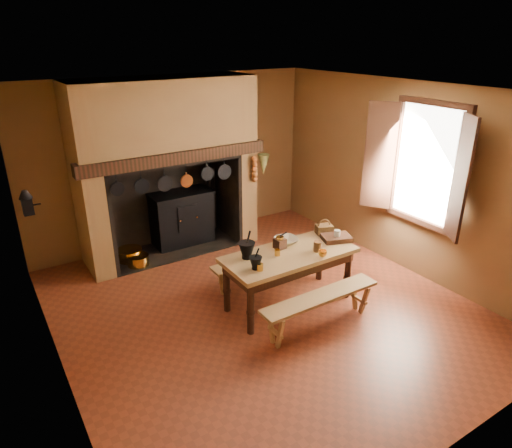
{
  "coord_description": "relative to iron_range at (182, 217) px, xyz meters",
  "views": [
    {
      "loc": [
        -2.87,
        -4.32,
        3.39
      ],
      "look_at": [
        0.08,
        0.3,
        1.09
      ],
      "focal_mm": 32.0,
      "sensor_mm": 36.0,
      "label": 1
    }
  ],
  "objects": [
    {
      "name": "wall_coffee_mill",
      "position": [
        -2.38,
        -0.9,
        1.03
      ],
      "size": [
        0.23,
        0.16,
        0.31
      ],
      "color": "black",
      "rests_on": "wall_left"
    },
    {
      "name": "bench_back",
      "position": [
        0.39,
        -1.92,
        -0.15
      ],
      "size": [
        1.58,
        0.28,
        0.44
      ],
      "color": "#A5864C",
      "rests_on": "floor"
    },
    {
      "name": "work_table",
      "position": [
        0.39,
        -2.54,
        0.16
      ],
      "size": [
        1.76,
        0.78,
        0.76
      ],
      "color": "#A5864C",
      "rests_on": "floor"
    },
    {
      "name": "wall_front",
      "position": [
        0.04,
        -5.2,
        0.92
      ],
      "size": [
        5.0,
        0.02,
        2.8
      ],
      "primitive_type": "cube",
      "color": "brown",
      "rests_on": "floor"
    },
    {
      "name": "onion_string",
      "position": [
        1.04,
        -0.66,
        0.85
      ],
      "size": [
        0.12,
        0.1,
        0.46
      ],
      "primitive_type": null,
      "color": "#AA5B1F",
      "rests_on": "chimney_breast"
    },
    {
      "name": "floor",
      "position": [
        0.04,
        -2.45,
        -0.48
      ],
      "size": [
        5.5,
        5.5,
        0.0
      ],
      "primitive_type": "plane",
      "color": "maroon",
      "rests_on": "ground"
    },
    {
      "name": "hearth_pans",
      "position": [
        -1.01,
        -0.23,
        -0.39
      ],
      "size": [
        0.51,
        0.62,
        0.2
      ],
      "color": "gold",
      "rests_on": "floor"
    },
    {
      "name": "back_wall",
      "position": [
        0.04,
        0.3,
        0.92
      ],
      "size": [
        5.0,
        0.02,
        2.8
      ],
      "primitive_type": "cube",
      "color": "brown",
      "rests_on": "floor"
    },
    {
      "name": "wall_right",
      "position": [
        2.54,
        -2.45,
        0.92
      ],
      "size": [
        0.02,
        5.5,
        2.8
      ],
      "primitive_type": "cube",
      "color": "brown",
      "rests_on": "floor"
    },
    {
      "name": "hanging_pans",
      "position": [
        -0.3,
        -0.64,
        0.88
      ],
      "size": [
        1.92,
        0.29,
        0.27
      ],
      "color": "black",
      "rests_on": "chimney_breast"
    },
    {
      "name": "glass_jar",
      "position": [
        1.17,
        -2.57,
        0.35
      ],
      "size": [
        0.11,
        0.11,
        0.15
      ],
      "primitive_type": "cylinder",
      "rotation": [
        0.0,
        0.0,
        -0.38
      ],
      "color": "beige",
      "rests_on": "work_table"
    },
    {
      "name": "brass_mug_b",
      "position": [
        0.21,
        -2.51,
        0.32
      ],
      "size": [
        0.08,
        0.08,
        0.08
      ],
      "primitive_type": "cylinder",
      "rotation": [
        0.0,
        0.0,
        0.13
      ],
      "color": "gold",
      "rests_on": "work_table"
    },
    {
      "name": "ceiling",
      "position": [
        0.04,
        -2.45,
        2.32
      ],
      "size": [
        5.5,
        5.5,
        0.0
      ],
      "primitive_type": "plane",
      "rotation": [
        3.14,
        0.0,
        0.0
      ],
      "color": "silver",
      "rests_on": "back_wall"
    },
    {
      "name": "window",
      "position": [
        2.39,
        -2.85,
        1.22
      ],
      "size": [
        0.39,
        1.75,
        1.76
      ],
      "color": "white",
      "rests_on": "wall_right"
    },
    {
      "name": "coffee_grinder",
      "position": [
        0.37,
        -2.35,
        0.36
      ],
      "size": [
        0.19,
        0.15,
        0.21
      ],
      "rotation": [
        0.0,
        0.0,
        0.09
      ],
      "color": "#321A10",
      "rests_on": "work_table"
    },
    {
      "name": "bench_front",
      "position": [
        0.39,
        -3.19,
        -0.14
      ],
      "size": [
        1.64,
        0.29,
        0.46
      ],
      "color": "#A5864C",
      "rests_on": "floor"
    },
    {
      "name": "wooden_tray",
      "position": [
        1.17,
        -2.56,
        0.31
      ],
      "size": [
        0.46,
        0.39,
        0.07
      ],
      "primitive_type": "cube",
      "rotation": [
        0.0,
        0.0,
        -0.34
      ],
      "color": "#321A10",
      "rests_on": "work_table"
    },
    {
      "name": "wicker_basket",
      "position": [
        1.17,
        -2.3,
        0.35
      ],
      "size": [
        0.27,
        0.23,
        0.22
      ],
      "rotation": [
        0.0,
        0.0,
        -0.33
      ],
      "color": "#4A3016",
      "rests_on": "work_table"
    },
    {
      "name": "brass_mug_a",
      "position": [
        -0.19,
        -2.73,
        0.32
      ],
      "size": [
        0.08,
        0.08,
        0.09
      ],
      "primitive_type": "cylinder",
      "rotation": [
        0.0,
        0.0,
        -0.08
      ],
      "color": "gold",
      "rests_on": "work_table"
    },
    {
      "name": "wall_left",
      "position": [
        -2.46,
        -2.45,
        0.92
      ],
      "size": [
        0.02,
        5.5,
        2.8
      ],
      "primitive_type": "cube",
      "color": "brown",
      "rests_on": "floor"
    },
    {
      "name": "herb_bunch",
      "position": [
        1.22,
        -0.66,
        0.9
      ],
      "size": [
        0.2,
        0.2,
        0.35
      ],
      "primitive_type": "cone",
      "rotation": [
        3.14,
        0.0,
        0.0
      ],
      "color": "brown",
      "rests_on": "chimney_breast"
    },
    {
      "name": "mixing_bowl",
      "position": [
        0.53,
        -2.28,
        0.32
      ],
      "size": [
        0.34,
        0.34,
        0.08
      ],
      "primitive_type": "imported",
      "rotation": [
        0.0,
        0.0,
        -0.11
      ],
      "color": "beige",
      "rests_on": "work_table"
    },
    {
      "name": "brass_cup",
      "position": [
        0.68,
        -2.85,
        0.32
      ],
      "size": [
        0.14,
        0.14,
        0.09
      ],
      "primitive_type": "imported",
      "rotation": [
        0.0,
        0.0,
        -0.35
      ],
      "color": "gold",
      "rests_on": "work_table"
    },
    {
      "name": "mortar_large",
      "position": [
        -0.15,
        -2.37,
        0.4
      ],
      "size": [
        0.21,
        0.21,
        0.37
      ],
      "rotation": [
        0.0,
        0.0,
        0.2
      ],
      "color": "black",
      "rests_on": "work_table"
    },
    {
      "name": "iron_range",
      "position": [
        0.0,
        0.0,
        0.0
      ],
      "size": [
        1.12,
        0.55,
        1.6
      ],
      "color": "black",
      "rests_on": "floor"
    },
    {
      "name": "stoneware_crock",
      "position": [
        0.73,
        -2.69,
        0.35
      ],
      "size": [
        0.14,
        0.14,
        0.14
      ],
      "primitive_type": "cylinder",
      "rotation": [
        0.0,
        0.0,
        -0.33
      ],
      "color": "#55361F",
      "rests_on": "work_table"
    },
    {
      "name": "chimney_breast",
      "position": [
        -0.26,
        -0.14,
        1.33
      ],
      "size": [
        2.95,
        0.96,
        2.8
      ],
      "color": "brown",
      "rests_on": "floor"
    },
    {
      "name": "mortar_small",
      "position": [
        -0.22,
        -2.67,
        0.37
      ],
      "size": [
        0.16,
        0.16,
        0.27
      ],
      "rotation": [
        0.0,
        0.0,
        -0.37
      ],
      "color": "black",
      "rests_on": "work_table"
    }
  ]
}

